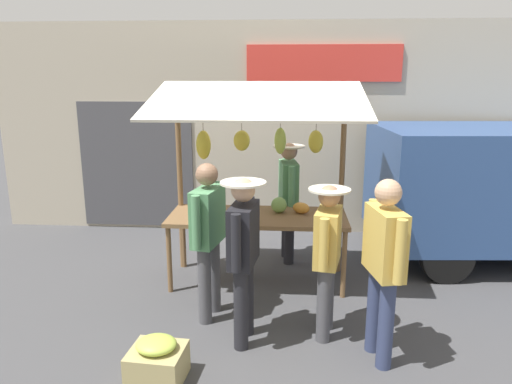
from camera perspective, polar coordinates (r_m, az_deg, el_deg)
ground_plane at (r=6.27m, az=0.20°, el=-10.49°), size 40.00×40.00×0.00m
street_backdrop at (r=7.96m, az=1.03°, el=7.45°), size 9.00×0.30×3.40m
market_stall at (r=5.84m, az=0.32°, el=3.55°), size 2.50×1.46×2.50m
vendor_with_sunhat at (r=6.64m, az=3.87°, el=-0.00°), size 0.43×0.71×1.68m
shopper_with_shopping_bag at (r=5.07m, az=-5.71°, el=-4.48°), size 0.32×0.71×1.71m
shopper_with_ponytail at (r=4.44m, az=14.96°, el=-7.55°), size 0.32×0.71×1.72m
shopper_in_striped_shirt at (r=4.58m, az=-1.49°, el=-6.62°), size 0.43×0.70×1.66m
shopper_in_grey_tee at (r=4.77m, az=8.48°, el=-6.82°), size 0.40×0.66×1.56m
produce_crate_near at (r=4.45m, az=-11.68°, el=-19.09°), size 0.50×0.46×0.40m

